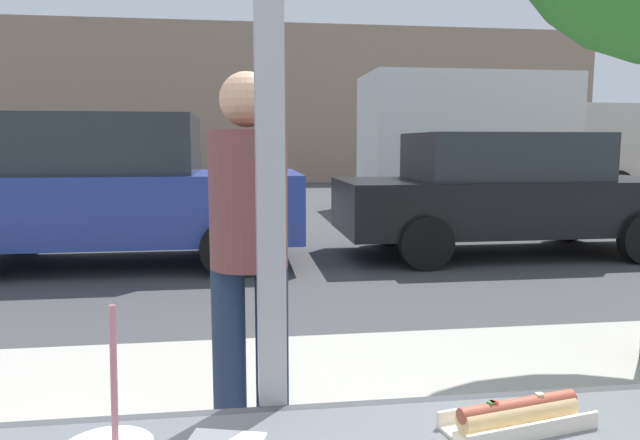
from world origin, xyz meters
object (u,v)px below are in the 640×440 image
hotdog_tray_far (518,415)px  pedestrian (249,244)px  parked_car_black (505,192)px  parked_car_blue (109,190)px  box_truck (494,137)px

hotdog_tray_far → pedestrian: bearing=105.5°
parked_car_black → pedestrian: 6.07m
hotdog_tray_far → parked_car_blue: size_ratio=0.06×
hotdog_tray_far → pedestrian: (-0.42, 1.52, 0.04)m
parked_car_blue → parked_car_black: size_ratio=1.01×
hotdog_tray_far → pedestrian: pedestrian is taller
hotdog_tray_far → parked_car_blue: bearing=107.3°
hotdog_tray_far → box_truck: bearing=66.0°
parked_car_blue → pedestrian: size_ratio=2.76×
parked_car_blue → pedestrian: 5.23m
parked_car_black → pedestrian: pedestrian is taller
parked_car_black → box_truck: (2.29, 5.52, 0.80)m
pedestrian → box_truck: bearing=61.2°
parked_car_black → box_truck: bearing=67.5°
parked_car_blue → box_truck: 9.23m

